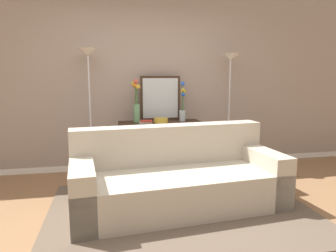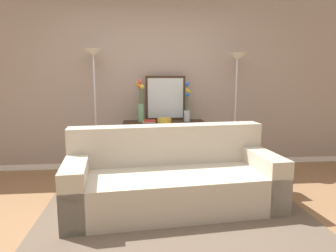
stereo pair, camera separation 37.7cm
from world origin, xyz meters
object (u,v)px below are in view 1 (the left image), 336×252
object	(u,v)px
vase_short_flowers	(183,105)
fruit_bowl	(161,120)
floor_lamp_left	(89,77)
floor_lamp_right	(230,79)
couch	(177,179)
book_row_under_console	(141,169)
vase_tall_flowers	(136,102)
wall_mirror	(160,98)
console_table	(160,137)
book_stack	(146,122)

from	to	relation	value
vase_short_flowers	fruit_bowl	xyz separation A→B (m)	(-0.35, -0.10, -0.20)
floor_lamp_left	floor_lamp_right	distance (m)	2.11
couch	book_row_under_console	bearing A→B (deg)	102.70
vase_tall_flowers	fruit_bowl	bearing A→B (deg)	-16.88
wall_mirror	vase_short_flowers	xyz separation A→B (m)	(0.31, -0.17, -0.10)
console_table	book_row_under_console	size ratio (longest dim) A/B	2.98
floor_lamp_right	vase_short_flowers	distance (m)	0.85
floor_lamp_left	vase_tall_flowers	distance (m)	0.75
floor_lamp_right	book_stack	distance (m)	1.46
wall_mirror	vase_short_flowers	distance (m)	0.37
couch	floor_lamp_left	world-z (taller)	floor_lamp_left
floor_lamp_right	fruit_bowl	world-z (taller)	floor_lamp_right
couch	fruit_bowl	size ratio (longest dim) A/B	11.43
wall_mirror	vase_tall_flowers	bearing A→B (deg)	-156.49
vase_tall_flowers	couch	bearing A→B (deg)	-74.90
wall_mirror	fruit_bowl	world-z (taller)	wall_mirror
console_table	wall_mirror	xyz separation A→B (m)	(0.04, 0.16, 0.58)
couch	wall_mirror	bearing A→B (deg)	87.69
console_table	vase_short_flowers	xyz separation A→B (m)	(0.35, -0.02, 0.48)
wall_mirror	book_row_under_console	size ratio (longest dim) A/B	1.65
floor_lamp_right	wall_mirror	xyz separation A→B (m)	(-1.06, 0.15, -0.29)
floor_lamp_left	floor_lamp_right	size ratio (longest dim) A/B	1.02
console_table	wall_mirror	world-z (taller)	wall_mirror
couch	vase_tall_flowers	xyz separation A→B (m)	(-0.33, 1.22, 0.78)
floor_lamp_left	floor_lamp_right	xyz separation A→B (m)	(2.11, 0.00, -0.03)
book_row_under_console	fruit_bowl	bearing A→B (deg)	-21.83
wall_mirror	book_stack	distance (m)	0.49
floor_lamp_right	couch	bearing A→B (deg)	-131.90
floor_lamp_left	floor_lamp_right	world-z (taller)	floor_lamp_left
floor_lamp_left	wall_mirror	xyz separation A→B (m)	(1.04, 0.15, -0.32)
console_table	floor_lamp_left	world-z (taller)	floor_lamp_left
vase_tall_flowers	floor_lamp_left	bearing A→B (deg)	177.99
console_table	fruit_bowl	distance (m)	0.30
fruit_bowl	book_stack	size ratio (longest dim) A/B	1.08
vase_tall_flowers	fruit_bowl	size ratio (longest dim) A/B	3.05
couch	book_row_under_console	distance (m)	1.29
floor_lamp_left	vase_short_flowers	world-z (taller)	floor_lamp_left
vase_short_flowers	fruit_bowl	distance (m)	0.42
couch	console_table	distance (m)	1.26
console_table	floor_lamp_right	distance (m)	1.40
vase_short_flowers	book_row_under_console	xyz separation A→B (m)	(-0.65, 0.02, -0.97)
console_table	vase_short_flowers	world-z (taller)	vase_short_flowers
vase_short_flowers	book_row_under_console	distance (m)	1.16
vase_tall_flowers	book_row_under_console	world-z (taller)	vase_tall_flowers
console_table	book_row_under_console	bearing A→B (deg)	-180.00
book_stack	fruit_bowl	bearing A→B (deg)	-3.23
wall_mirror	vase_short_flowers	size ratio (longest dim) A/B	1.14
couch	vase_tall_flowers	distance (m)	1.49
floor_lamp_right	book_stack	xyz separation A→B (m)	(-1.32, -0.12, -0.61)
floor_lamp_left	book_stack	size ratio (longest dim) A/B	9.57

